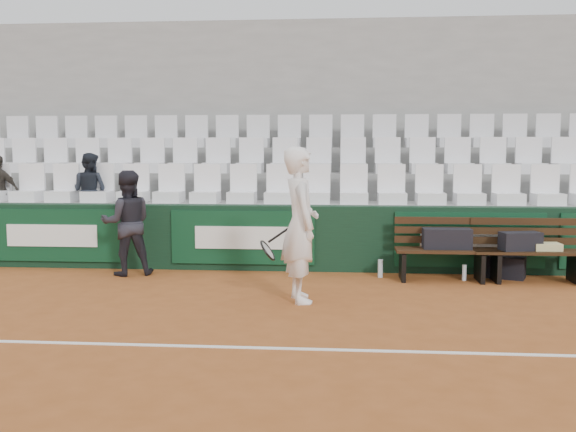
# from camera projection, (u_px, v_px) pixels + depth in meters

# --- Properties ---
(ground) EXTENTS (80.00, 80.00, 0.00)m
(ground) POSITION_uv_depth(u_px,v_px,m) (201.00, 347.00, 6.02)
(ground) COLOR #9A5022
(ground) RESTS_ON ground
(court_baseline) EXTENTS (18.00, 0.06, 0.01)m
(court_baseline) POSITION_uv_depth(u_px,v_px,m) (201.00, 346.00, 6.02)
(court_baseline) COLOR white
(court_baseline) RESTS_ON ground
(back_barrier) EXTENTS (18.00, 0.34, 1.00)m
(back_barrier) POSITION_uv_depth(u_px,v_px,m) (261.00, 237.00, 9.92)
(back_barrier) COLOR black
(back_barrier) RESTS_ON ground
(grandstand_tier_front) EXTENTS (18.00, 0.95, 1.00)m
(grandstand_tier_front) POSITION_uv_depth(u_px,v_px,m) (262.00, 232.00, 10.55)
(grandstand_tier_front) COLOR gray
(grandstand_tier_front) RESTS_ON ground
(grandstand_tier_mid) EXTENTS (18.00, 0.95, 1.45)m
(grandstand_tier_mid) POSITION_uv_depth(u_px,v_px,m) (268.00, 213.00, 11.47)
(grandstand_tier_mid) COLOR gray
(grandstand_tier_mid) RESTS_ON ground
(grandstand_tier_back) EXTENTS (18.00, 0.95, 1.90)m
(grandstand_tier_back) POSITION_uv_depth(u_px,v_px,m) (274.00, 197.00, 12.39)
(grandstand_tier_back) COLOR gray
(grandstand_tier_back) RESTS_ON ground
(grandstand_rear_wall) EXTENTS (18.00, 0.30, 4.40)m
(grandstand_rear_wall) POSITION_uv_depth(u_px,v_px,m) (277.00, 133.00, 12.89)
(grandstand_rear_wall) COLOR #979794
(grandstand_rear_wall) RESTS_ON ground
(seat_row_front) EXTENTS (11.90, 0.44, 0.63)m
(seat_row_front) POSITION_uv_depth(u_px,v_px,m) (260.00, 183.00, 10.30)
(seat_row_front) COLOR white
(seat_row_front) RESTS_ON grandstand_tier_front
(seat_row_mid) EXTENTS (11.90, 0.44, 0.63)m
(seat_row_mid) POSITION_uv_depth(u_px,v_px,m) (267.00, 155.00, 11.19)
(seat_row_mid) COLOR white
(seat_row_mid) RESTS_ON grandstand_tier_mid
(seat_row_back) EXTENTS (11.90, 0.44, 0.63)m
(seat_row_back) POSITION_uv_depth(u_px,v_px,m) (273.00, 131.00, 12.09)
(seat_row_back) COLOR silver
(seat_row_back) RESTS_ON grandstand_tier_back
(bench_left) EXTENTS (1.50, 0.56, 0.45)m
(bench_left) POSITION_uv_depth(u_px,v_px,m) (449.00, 265.00, 9.10)
(bench_left) COLOR #372010
(bench_left) RESTS_ON ground
(bench_right) EXTENTS (1.50, 0.56, 0.45)m
(bench_right) POSITION_uv_depth(u_px,v_px,m) (527.00, 266.00, 8.99)
(bench_right) COLOR #331E0F
(bench_right) RESTS_ON ground
(sports_bag_left) EXTENTS (0.67, 0.29, 0.29)m
(sports_bag_left) POSITION_uv_depth(u_px,v_px,m) (447.00, 239.00, 9.11)
(sports_bag_left) COLOR black
(sports_bag_left) RESTS_ON bench_left
(sports_bag_right) EXTENTS (0.60, 0.37, 0.26)m
(sports_bag_right) POSITION_uv_depth(u_px,v_px,m) (520.00, 241.00, 8.95)
(sports_bag_right) COLOR black
(sports_bag_right) RESTS_ON bench_right
(towel) EXTENTS (0.38, 0.28, 0.10)m
(towel) POSITION_uv_depth(u_px,v_px,m) (546.00, 247.00, 8.96)
(towel) COLOR #CAC482
(towel) RESTS_ON bench_right
(sports_bag_ground) EXTENTS (0.59, 0.48, 0.31)m
(sports_bag_ground) POSITION_uv_depth(u_px,v_px,m) (506.00, 267.00, 9.28)
(sports_bag_ground) COLOR black
(sports_bag_ground) RESTS_ON ground
(water_bottle_near) EXTENTS (0.07, 0.07, 0.26)m
(water_bottle_near) POSITION_uv_depth(u_px,v_px,m) (380.00, 268.00, 9.32)
(water_bottle_near) COLOR silver
(water_bottle_near) RESTS_ON ground
(water_bottle_far) EXTENTS (0.06, 0.06, 0.23)m
(water_bottle_far) POSITION_uv_depth(u_px,v_px,m) (464.00, 273.00, 9.10)
(water_bottle_far) COLOR silver
(water_bottle_far) RESTS_ON ground
(tennis_player) EXTENTS (0.81, 0.78, 1.89)m
(tennis_player) POSITION_uv_depth(u_px,v_px,m) (300.00, 225.00, 7.78)
(tennis_player) COLOR white
(tennis_player) RESTS_ON ground
(ball_kid) EXTENTS (0.92, 0.82, 1.55)m
(ball_kid) POSITION_uv_depth(u_px,v_px,m) (127.00, 223.00, 9.46)
(ball_kid) COLOR #222129
(ball_kid) RESTS_ON ground
(spectator_c) EXTENTS (0.71, 0.62, 1.26)m
(spectator_c) POSITION_uv_depth(u_px,v_px,m) (89.00, 164.00, 10.55)
(spectator_c) COLOR black
(spectator_c) RESTS_ON grandstand_tier_front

